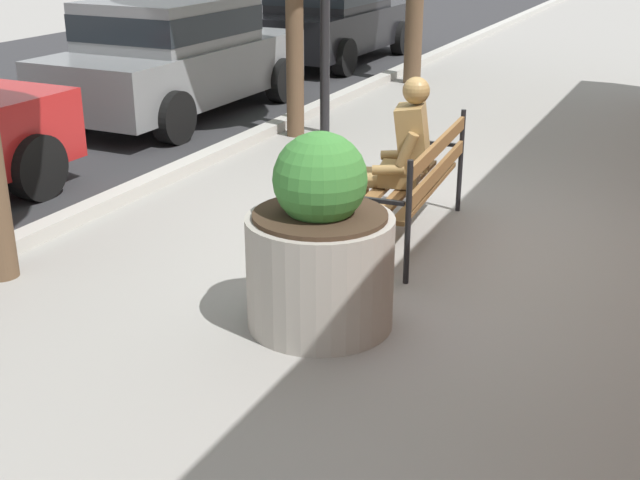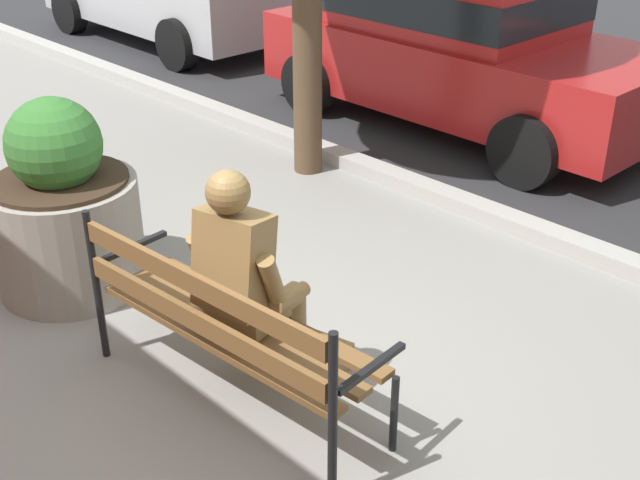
% 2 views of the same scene
% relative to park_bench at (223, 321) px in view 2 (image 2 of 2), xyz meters
% --- Properties ---
extents(ground_plane, '(80.00, 80.00, 0.00)m').
position_rel_park_bench_xyz_m(ground_plane, '(-0.01, -0.01, -0.54)').
color(ground_plane, gray).
extents(curb_stone, '(60.00, 0.20, 0.12)m').
position_rel_park_bench_xyz_m(curb_stone, '(-0.01, 2.89, -0.48)').
color(curb_stone, '#B2AFA8').
rests_on(curb_stone, ground).
extents(park_bench, '(1.83, 0.66, 0.95)m').
position_rel_park_bench_xyz_m(park_bench, '(0.00, 0.00, 0.00)').
color(park_bench, brown).
rests_on(park_bench, ground).
extents(bronze_statue_seated, '(0.60, 0.86, 1.37)m').
position_rel_park_bench_xyz_m(bronze_statue_seated, '(0.01, 0.21, 0.12)').
color(bronze_statue_seated, olive).
rests_on(bronze_statue_seated, ground).
extents(concrete_planter, '(0.97, 0.97, 1.31)m').
position_rel_park_bench_xyz_m(concrete_planter, '(-1.74, 0.07, -0.01)').
color(concrete_planter, gray).
rests_on(concrete_planter, ground).
extents(parked_car_red, '(4.12, 1.96, 1.56)m').
position_rel_park_bench_xyz_m(parked_car_red, '(-1.90, 4.51, 0.30)').
color(parked_car_red, '#B21E1E').
rests_on(parked_car_red, ground).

